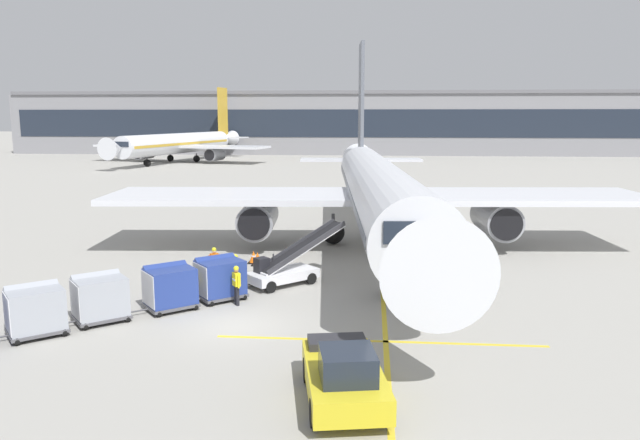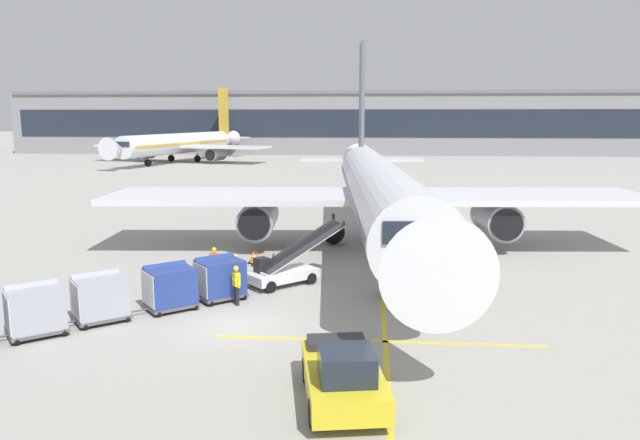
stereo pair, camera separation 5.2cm
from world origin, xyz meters
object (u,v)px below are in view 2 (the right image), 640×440
at_px(baggage_cart_lead, 220,277).
at_px(ground_crew_by_loader, 236,270).
at_px(safety_cone_engine_keepout, 258,259).
at_px(safety_cone_wingtip, 254,257).
at_px(baggage_cart_fourth, 35,309).
at_px(pushback_tug, 343,375).
at_px(baggage_cart_second, 170,286).
at_px(ground_crew_by_carts, 236,283).
at_px(baggage_cart_third, 100,297).
at_px(safety_cone_nose_mark, 287,253).
at_px(ground_crew_wingwalker, 214,262).
at_px(ground_crew_marshaller, 188,283).
at_px(distant_airplane, 181,144).
at_px(parked_airplane, 377,189).
at_px(belt_loader, 286,267).

distance_m(baggage_cart_lead, ground_crew_by_loader, 1.44).
xyz_separation_m(safety_cone_engine_keepout, safety_cone_wingtip, (-0.31, 0.45, -0.02)).
relative_size(baggage_cart_fourth, pushback_tug, 0.55).
bearing_deg(baggage_cart_second, ground_crew_by_loader, 54.06).
relative_size(baggage_cart_lead, ground_crew_by_carts, 1.49).
bearing_deg(baggage_cart_third, safety_cone_nose_mark, 62.10).
bearing_deg(baggage_cart_second, safety_cone_engine_keepout, 74.18).
relative_size(pushback_tug, ground_crew_wingwalker, 2.69).
distance_m(ground_crew_marshaller, ground_crew_wingwalker, 3.76).
height_order(ground_crew_marshaller, safety_cone_engine_keepout, ground_crew_marshaller).
height_order(baggage_cart_fourth, safety_cone_engine_keepout, baggage_cart_fourth).
distance_m(ground_crew_by_loader, ground_crew_by_carts, 2.23).
bearing_deg(baggage_cart_third, safety_cone_wingtip, 67.42).
distance_m(safety_cone_engine_keepout, distant_airplane, 79.32).
distance_m(pushback_tug, distant_airplane, 95.97).
relative_size(parked_airplane, safety_cone_engine_keepout, 58.07).
distance_m(belt_loader, ground_crew_marshaller, 5.26).
bearing_deg(safety_cone_wingtip, ground_crew_by_loader, -87.66).
bearing_deg(baggage_cart_lead, ground_crew_marshaller, -139.87).
distance_m(parked_airplane, baggage_cart_lead, 13.86).
distance_m(safety_cone_engine_keepout, safety_cone_nose_mark, 2.08).
distance_m(baggage_cart_third, safety_cone_engine_keepout, 10.65).
distance_m(baggage_cart_second, baggage_cart_fourth, 5.24).
bearing_deg(ground_crew_by_loader, distant_airplane, 109.40).
bearing_deg(ground_crew_marshaller, baggage_cart_lead, 40.13).
distance_m(baggage_cart_second, ground_crew_marshaller, 0.86).
relative_size(belt_loader, ground_crew_wingwalker, 2.73).
relative_size(baggage_cart_second, baggage_cart_fourth, 1.00).
height_order(baggage_cart_second, ground_crew_wingwalker, baggage_cart_second).
distance_m(baggage_cart_second, distant_airplane, 86.06).
bearing_deg(safety_cone_engine_keepout, ground_crew_by_carts, -86.50).
relative_size(pushback_tug, safety_cone_wingtip, 6.75).
relative_size(baggage_cart_third, safety_cone_nose_mark, 3.77).
bearing_deg(parked_airplane, safety_cone_wingtip, -144.26).
bearing_deg(ground_crew_wingwalker, ground_crew_marshaller, -92.73).
bearing_deg(pushback_tug, safety_cone_nose_mark, 103.23).
xyz_separation_m(ground_crew_marshaller, safety_cone_nose_mark, (3.05, 8.83, -0.66)).
height_order(baggage_cart_lead, safety_cone_engine_keepout, baggage_cart_lead).
xyz_separation_m(baggage_cart_second, ground_crew_marshaller, (0.60, 0.62, -0.00)).
bearing_deg(baggage_cart_lead, safety_cone_nose_mark, 76.38).
distance_m(belt_loader, safety_cone_wingtip, 4.77).
bearing_deg(baggage_cart_second, ground_crew_wingwalker, 79.95).
height_order(ground_crew_marshaller, ground_crew_wingwalker, same).
height_order(baggage_cart_lead, baggage_cart_second, same).
bearing_deg(baggage_cart_second, belt_loader, 44.63).
distance_m(baggage_cart_fourth, ground_crew_by_carts, 7.87).
bearing_deg(baggage_cart_third, belt_loader, 42.25).
height_order(baggage_cart_fourth, pushback_tug, baggage_cart_fourth).
xyz_separation_m(safety_cone_nose_mark, distant_airplane, (-29.35, 72.65, 2.97)).
bearing_deg(baggage_cart_lead, safety_cone_engine_keepout, 85.49).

